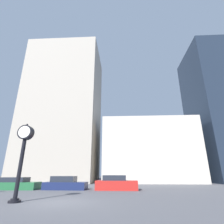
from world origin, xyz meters
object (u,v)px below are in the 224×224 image
(street_clock, at_px, (23,150))
(car_red, at_px, (116,184))
(car_green, at_px, (16,184))
(car_navy, at_px, (65,184))

(street_clock, xyz_separation_m, car_red, (5.60, 8.19, -2.39))
(street_clock, height_order, car_red, street_clock)
(car_green, distance_m, car_navy, 5.15)
(car_red, bearing_deg, street_clock, -122.33)
(street_clock, distance_m, car_green, 9.86)
(car_navy, bearing_deg, street_clock, -89.84)
(car_green, height_order, car_red, car_red)
(car_red, bearing_deg, car_green, -178.11)
(street_clock, distance_m, car_navy, 8.70)
(car_navy, height_order, car_red, car_red)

